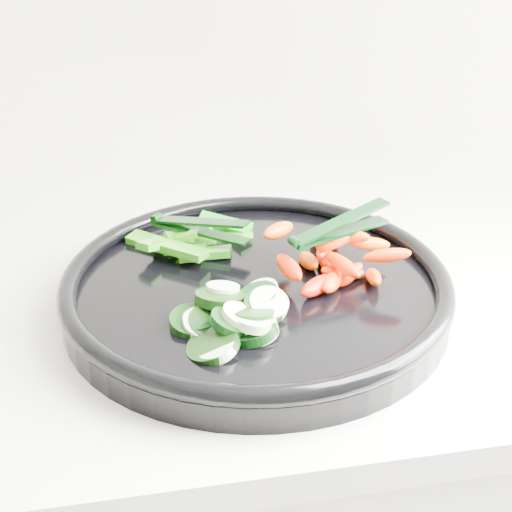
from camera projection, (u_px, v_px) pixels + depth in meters
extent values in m
cylinder|color=black|center=(256.00, 295.00, 0.69)|extent=(0.38, 0.38, 0.02)
torus|color=black|center=(256.00, 278.00, 0.68)|extent=(0.39, 0.39, 0.02)
cylinder|color=black|center=(213.00, 345.00, 0.59)|extent=(0.06, 0.06, 0.03)
cylinder|color=beige|center=(217.00, 349.00, 0.58)|extent=(0.04, 0.04, 0.02)
cylinder|color=black|center=(212.00, 324.00, 0.62)|extent=(0.05, 0.05, 0.03)
cylinder|color=#B1D0A6|center=(203.00, 325.00, 0.61)|extent=(0.04, 0.04, 0.02)
cylinder|color=black|center=(252.00, 330.00, 0.61)|extent=(0.05, 0.05, 0.02)
cylinder|color=beige|center=(257.00, 330.00, 0.61)|extent=(0.05, 0.05, 0.02)
cylinder|color=black|center=(233.00, 308.00, 0.64)|extent=(0.05, 0.05, 0.02)
cylinder|color=beige|center=(216.00, 303.00, 0.65)|extent=(0.03, 0.03, 0.02)
cylinder|color=black|center=(201.00, 322.00, 0.62)|extent=(0.05, 0.05, 0.01)
cylinder|color=#D3F1C1|center=(211.00, 312.00, 0.63)|extent=(0.04, 0.04, 0.01)
cylinder|color=black|center=(194.00, 322.00, 0.62)|extent=(0.05, 0.05, 0.02)
cylinder|color=#D3F2C1|center=(199.00, 322.00, 0.62)|extent=(0.04, 0.04, 0.01)
cylinder|color=black|center=(220.00, 298.00, 0.64)|extent=(0.06, 0.06, 0.02)
cylinder|color=#D4F3C2|center=(223.00, 289.00, 0.65)|extent=(0.04, 0.04, 0.02)
cylinder|color=black|center=(230.00, 322.00, 0.60)|extent=(0.05, 0.05, 0.02)
cylinder|color=beige|center=(241.00, 318.00, 0.61)|extent=(0.05, 0.05, 0.03)
cylinder|color=black|center=(265.00, 306.00, 0.62)|extent=(0.05, 0.05, 0.03)
cylinder|color=beige|center=(269.00, 304.00, 0.63)|extent=(0.05, 0.05, 0.03)
cylinder|color=black|center=(258.00, 296.00, 0.64)|extent=(0.05, 0.05, 0.02)
cylinder|color=beige|center=(262.00, 291.00, 0.64)|extent=(0.04, 0.04, 0.02)
cylinder|color=black|center=(250.00, 313.00, 0.61)|extent=(0.06, 0.06, 0.02)
cylinder|color=#D8F7C5|center=(253.00, 323.00, 0.60)|extent=(0.04, 0.04, 0.02)
ellipsoid|color=red|center=(350.00, 275.00, 0.69)|extent=(0.04, 0.03, 0.02)
ellipsoid|color=red|center=(318.00, 286.00, 0.67)|extent=(0.05, 0.05, 0.03)
ellipsoid|color=#ED4B00|center=(308.00, 261.00, 0.71)|extent=(0.02, 0.05, 0.03)
ellipsoid|color=#DD5900|center=(374.00, 277.00, 0.68)|extent=(0.02, 0.04, 0.02)
ellipsoid|color=#F63700|center=(325.00, 260.00, 0.71)|extent=(0.02, 0.04, 0.02)
ellipsoid|color=#FC5600|center=(332.00, 282.00, 0.67)|extent=(0.04, 0.05, 0.02)
ellipsoid|color=red|center=(343.00, 272.00, 0.69)|extent=(0.05, 0.02, 0.02)
ellipsoid|color=#FF2100|center=(331.00, 236.00, 0.76)|extent=(0.03, 0.05, 0.03)
ellipsoid|color=#FF2E00|center=(321.00, 242.00, 0.75)|extent=(0.02, 0.04, 0.02)
ellipsoid|color=red|center=(289.00, 267.00, 0.67)|extent=(0.03, 0.06, 0.02)
ellipsoid|color=#FF2A00|center=(338.00, 237.00, 0.73)|extent=(0.04, 0.06, 0.03)
ellipsoid|color=#FE3C00|center=(324.00, 251.00, 0.70)|extent=(0.03, 0.04, 0.02)
ellipsoid|color=#EA3700|center=(343.00, 265.00, 0.67)|extent=(0.03, 0.05, 0.02)
ellipsoid|color=#FF6800|center=(370.00, 244.00, 0.71)|extent=(0.04, 0.02, 0.02)
ellipsoid|color=#E14A00|center=(351.00, 237.00, 0.70)|extent=(0.04, 0.03, 0.02)
ellipsoid|color=#E93A00|center=(279.00, 231.00, 0.71)|extent=(0.05, 0.04, 0.02)
ellipsoid|color=red|center=(335.00, 240.00, 0.69)|extent=(0.05, 0.03, 0.02)
ellipsoid|color=red|center=(387.00, 256.00, 0.66)|extent=(0.05, 0.02, 0.02)
cube|color=#26710A|center=(194.00, 250.00, 0.74)|extent=(0.04, 0.06, 0.02)
cube|color=#226E0A|center=(195.00, 241.00, 0.76)|extent=(0.07, 0.04, 0.03)
cube|color=#1D6109|center=(232.00, 234.00, 0.77)|extent=(0.04, 0.05, 0.02)
cube|color=#176709|center=(207.00, 253.00, 0.73)|extent=(0.05, 0.03, 0.02)
cube|color=#146D0A|center=(189.00, 244.00, 0.75)|extent=(0.06, 0.03, 0.02)
cube|color=#1F730B|center=(152.00, 242.00, 0.76)|extent=(0.05, 0.05, 0.01)
cube|color=#1B6709|center=(175.00, 239.00, 0.74)|extent=(0.05, 0.03, 0.02)
cube|color=#0D720A|center=(160.00, 244.00, 0.73)|extent=(0.05, 0.05, 0.02)
cube|color=#136809|center=(176.00, 249.00, 0.72)|extent=(0.06, 0.06, 0.01)
cube|color=#09660E|center=(225.00, 224.00, 0.77)|extent=(0.06, 0.04, 0.02)
cylinder|color=black|center=(294.00, 242.00, 0.66)|extent=(0.01, 0.01, 0.01)
cube|color=black|center=(341.00, 232.00, 0.69)|extent=(0.11, 0.06, 0.00)
cube|color=black|center=(341.00, 221.00, 0.68)|extent=(0.11, 0.06, 0.02)
cylinder|color=black|center=(157.00, 218.00, 0.76)|extent=(0.01, 0.01, 0.01)
cube|color=black|center=(201.00, 232.00, 0.74)|extent=(0.10, 0.08, 0.00)
cube|color=black|center=(200.00, 222.00, 0.74)|extent=(0.10, 0.08, 0.02)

